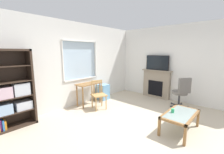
# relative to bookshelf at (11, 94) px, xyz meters

# --- Properties ---
(ground) EXTENTS (6.10, 5.76, 0.02)m
(ground) POSITION_rel_bookshelf_xyz_m (2.06, -2.14, -0.84)
(ground) COLOR beige
(wall_back_with_window) EXTENTS (5.10, 0.15, 2.74)m
(wall_back_with_window) POSITION_rel_bookshelf_xyz_m (2.06, 0.24, 0.53)
(wall_back_with_window) COLOR white
(wall_back_with_window) RESTS_ON ground
(wall_right) EXTENTS (0.12, 4.96, 2.74)m
(wall_right) POSITION_rel_bookshelf_xyz_m (4.67, -2.14, 0.55)
(wall_right) COLOR white
(wall_right) RESTS_ON ground
(bookshelf) EXTENTS (0.90, 0.38, 1.86)m
(bookshelf) POSITION_rel_bookshelf_xyz_m (0.00, 0.00, 0.00)
(bookshelf) COLOR #38281E
(bookshelf) RESTS_ON ground
(desk_under_window) EXTENTS (0.84, 0.42, 0.74)m
(desk_under_window) POSITION_rel_bookshelf_xyz_m (2.20, -0.11, -0.23)
(desk_under_window) COLOR olive
(desk_under_window) RESTS_ON ground
(wooden_chair) EXTENTS (0.53, 0.52, 0.90)m
(wooden_chair) POSITION_rel_bookshelf_xyz_m (2.18, -0.63, -0.36)
(wooden_chair) COLOR tan
(wooden_chair) RESTS_ON ground
(plastic_drawer_unit) EXTENTS (0.35, 0.40, 0.58)m
(plastic_drawer_unit) POSITION_rel_bookshelf_xyz_m (2.92, -0.06, -0.54)
(plastic_drawer_unit) COLOR #72ADDB
(plastic_drawer_unit) RESTS_ON ground
(fireplace) EXTENTS (0.26, 1.16, 1.10)m
(fireplace) POSITION_rel_bookshelf_xyz_m (4.52, -1.45, -0.27)
(fireplace) COLOR gray
(fireplace) RESTS_ON ground
(tv) EXTENTS (0.06, 0.90, 0.56)m
(tv) POSITION_rel_bookshelf_xyz_m (4.50, -1.45, 0.55)
(tv) COLOR black
(tv) RESTS_ON fireplace
(office_chair) EXTENTS (0.62, 0.62, 1.00)m
(office_chair) POSITION_rel_bookshelf_xyz_m (4.01, -2.55, -0.27)
(office_chair) COLOR slate
(office_chair) RESTS_ON ground
(coffee_table) EXTENTS (1.06, 0.57, 0.43)m
(coffee_table) POSITION_rel_bookshelf_xyz_m (2.49, -3.01, -0.46)
(coffee_table) COLOR #8C9E99
(coffee_table) RESTS_ON ground
(sippy_cup) EXTENTS (0.07, 0.07, 0.09)m
(sippy_cup) POSITION_rel_bookshelf_xyz_m (2.41, -2.87, -0.35)
(sippy_cup) COLOR #33B770
(sippy_cup) RESTS_ON coffee_table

